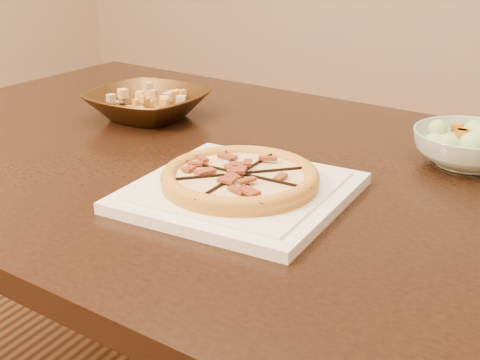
{
  "coord_description": "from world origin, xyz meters",
  "views": [
    {
      "loc": [
        0.7,
        -1.1,
        1.16
      ],
      "look_at": [
        0.23,
        -0.27,
        0.78
      ],
      "focal_mm": 50.0,
      "sensor_mm": 36.0,
      "label": 1
    }
  ],
  "objects_px": {
    "salad_bowl": "(468,148)",
    "dining_table": "(219,203)",
    "plate": "(240,192)",
    "bronze_bowl": "(148,104)",
    "pizza": "(240,178)"
  },
  "relations": [
    {
      "from": "dining_table",
      "to": "salad_bowl",
      "type": "height_order",
      "value": "salad_bowl"
    },
    {
      "from": "dining_table",
      "to": "plate",
      "type": "xyz_separation_m",
      "value": [
        0.13,
        -0.15,
        0.1
      ]
    },
    {
      "from": "plate",
      "to": "bronze_bowl",
      "type": "xyz_separation_m",
      "value": [
        -0.38,
        0.28,
        0.02
      ]
    },
    {
      "from": "bronze_bowl",
      "to": "salad_bowl",
      "type": "bearing_deg",
      "value": 3.72
    },
    {
      "from": "plate",
      "to": "bronze_bowl",
      "type": "distance_m",
      "value": 0.48
    },
    {
      "from": "plate",
      "to": "pizza",
      "type": "height_order",
      "value": "pizza"
    },
    {
      "from": "dining_table",
      "to": "pizza",
      "type": "height_order",
      "value": "pizza"
    },
    {
      "from": "plate",
      "to": "salad_bowl",
      "type": "height_order",
      "value": "salad_bowl"
    },
    {
      "from": "pizza",
      "to": "bronze_bowl",
      "type": "distance_m",
      "value": 0.48
    },
    {
      "from": "pizza",
      "to": "bronze_bowl",
      "type": "xyz_separation_m",
      "value": [
        -0.38,
        0.28,
        -0.0
      ]
    },
    {
      "from": "plate",
      "to": "pizza",
      "type": "xyz_separation_m",
      "value": [
        -0.0,
        0.0,
        0.02
      ]
    },
    {
      "from": "dining_table",
      "to": "pizza",
      "type": "bearing_deg",
      "value": -49.33
    },
    {
      "from": "salad_bowl",
      "to": "dining_table",
      "type": "bearing_deg",
      "value": -155.87
    },
    {
      "from": "plate",
      "to": "dining_table",
      "type": "bearing_deg",
      "value": 130.68
    },
    {
      "from": "pizza",
      "to": "salad_bowl",
      "type": "distance_m",
      "value": 0.43
    }
  ]
}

